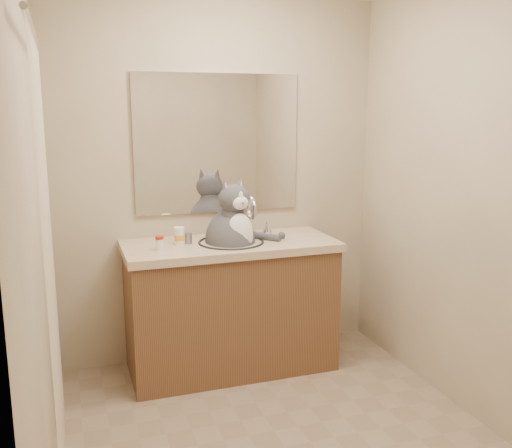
{
  "coord_description": "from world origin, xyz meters",
  "views": [
    {
      "loc": [
        -0.97,
        -2.41,
        1.68
      ],
      "look_at": [
        0.07,
        0.65,
        1.02
      ],
      "focal_mm": 40.0,
      "sensor_mm": 36.0,
      "label": 1
    }
  ],
  "objects_px": {
    "grey_canister": "(188,238)",
    "pill_bottle_redcap": "(160,243)",
    "cat": "(232,236)",
    "pill_bottle_orange": "(179,236)"
  },
  "relations": [
    {
      "from": "grey_canister",
      "to": "pill_bottle_redcap",
      "type": "bearing_deg",
      "value": -150.98
    },
    {
      "from": "cat",
      "to": "pill_bottle_orange",
      "type": "xyz_separation_m",
      "value": [
        -0.32,
        0.04,
        0.01
      ]
    },
    {
      "from": "pill_bottle_orange",
      "to": "grey_canister",
      "type": "bearing_deg",
      "value": 4.8
    },
    {
      "from": "cat",
      "to": "pill_bottle_orange",
      "type": "height_order",
      "value": "cat"
    },
    {
      "from": "cat",
      "to": "grey_canister",
      "type": "xyz_separation_m",
      "value": [
        -0.27,
        0.05,
        -0.01
      ]
    },
    {
      "from": "pill_bottle_orange",
      "to": "grey_canister",
      "type": "distance_m",
      "value": 0.06
    },
    {
      "from": "pill_bottle_redcap",
      "to": "grey_canister",
      "type": "height_order",
      "value": "pill_bottle_redcap"
    },
    {
      "from": "pill_bottle_redcap",
      "to": "pill_bottle_orange",
      "type": "xyz_separation_m",
      "value": [
        0.14,
        0.1,
        0.01
      ]
    },
    {
      "from": "cat",
      "to": "pill_bottle_redcap",
      "type": "height_order",
      "value": "cat"
    },
    {
      "from": "pill_bottle_orange",
      "to": "grey_canister",
      "type": "height_order",
      "value": "pill_bottle_orange"
    }
  ]
}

